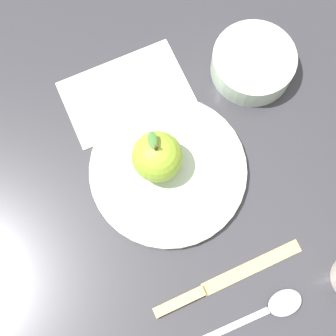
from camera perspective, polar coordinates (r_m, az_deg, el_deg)
name	(u,v)px	position (r m, az deg, el deg)	size (l,w,h in m)	color
ground_plane	(189,195)	(0.71, 2.54, -3.13)	(2.40, 2.40, 0.00)	#2D2D33
dinner_plate	(168,170)	(0.71, 0.00, -0.26)	(0.23, 0.23, 0.01)	#B2C6B2
apple	(157,157)	(0.67, -1.27, 1.34)	(0.07, 0.07, 0.08)	#8CB22D
side_bowl	(253,62)	(0.76, 9.98, 12.14)	(0.13, 0.13, 0.04)	#B2C6B2
knife	(215,285)	(0.69, 5.50, -13.51)	(0.04, 0.22, 0.01)	#D8B766
spoon	(272,309)	(0.70, 12.10, -15.85)	(0.05, 0.18, 0.01)	silver
linen_napkin	(127,92)	(0.76, -4.89, 8.84)	(0.12, 0.19, 0.00)	silver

